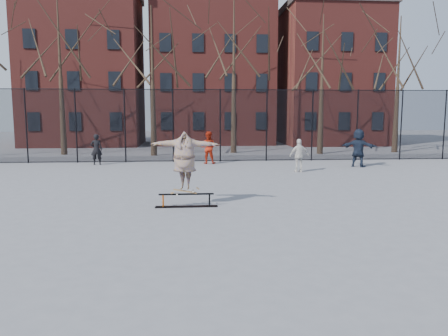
{
  "coord_description": "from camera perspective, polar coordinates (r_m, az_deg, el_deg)",
  "views": [
    {
      "loc": [
        -0.56,
        -11.16,
        2.81
      ],
      "look_at": [
        0.47,
        1.5,
        1.14
      ],
      "focal_mm": 35.0,
      "sensor_mm": 36.0,
      "label": 1
    }
  ],
  "objects": [
    {
      "name": "bystander_navy",
      "position": [
        22.97,
        17.16,
        2.54
      ],
      "size": [
        1.75,
        1.54,
        1.92
      ],
      "primitive_type": "imported",
      "rotation": [
        0.0,
        0.0,
        2.48
      ],
      "color": "#1A2334",
      "rests_on": "ground"
    },
    {
      "name": "skateboard",
      "position": [
        12.87,
        -5.11,
        -3.12
      ],
      "size": [
        0.74,
        0.18,
        0.09
      ],
      "primitive_type": null,
      "color": "#95613B",
      "rests_on": "skate_rail"
    },
    {
      "name": "skater",
      "position": [
        12.74,
        -5.16,
        0.8
      ],
      "size": [
        2.14,
        0.93,
        1.68
      ],
      "primitive_type": "imported",
      "rotation": [
        0.0,
        0.0,
        -0.18
      ],
      "color": "#623380",
      "rests_on": "skateboard"
    },
    {
      "name": "bystander_red",
      "position": [
        23.27,
        -2.1,
        2.68
      ],
      "size": [
        0.94,
        0.79,
        1.72
      ],
      "primitive_type": "imported",
      "rotation": [
        0.0,
        0.0,
        2.96
      ],
      "color": "#AB220F",
      "rests_on": "ground"
    },
    {
      "name": "skate_rail",
      "position": [
        12.93,
        -4.93,
        -4.38
      ],
      "size": [
        1.84,
        0.28,
        0.4
      ],
      "color": "black",
      "rests_on": "ground"
    },
    {
      "name": "bystander_black",
      "position": [
        23.74,
        -16.32,
        2.34
      ],
      "size": [
        0.63,
        0.45,
        1.61
      ],
      "primitive_type": "imported",
      "rotation": [
        0.0,
        0.0,
        3.26
      ],
      "color": "black",
      "rests_on": "ground"
    },
    {
      "name": "fence",
      "position": [
        24.18,
        -3.38,
        5.69
      ],
      "size": [
        34.03,
        0.07,
        4.0
      ],
      "color": "black",
      "rests_on": "ground"
    },
    {
      "name": "rowhouses",
      "position": [
        37.33,
        -2.74,
        12.49
      ],
      "size": [
        29.0,
        7.0,
        13.0
      ],
      "color": "maroon",
      "rests_on": "ground"
    },
    {
      "name": "tree_row",
      "position": [
        28.68,
        -4.16,
        16.59
      ],
      "size": [
        33.66,
        7.46,
        10.67
      ],
      "color": "black",
      "rests_on": "ground"
    },
    {
      "name": "ground",
      "position": [
        11.53,
        -1.75,
        -6.63
      ],
      "size": [
        100.0,
        100.0,
        0.0
      ],
      "primitive_type": "plane",
      "color": "slate"
    },
    {
      "name": "bystander_white",
      "position": [
        20.35,
        9.79,
        1.62
      ],
      "size": [
        0.92,
        0.44,
        1.53
      ],
      "primitive_type": "imported",
      "rotation": [
        0.0,
        0.0,
        3.21
      ],
      "color": "silver",
      "rests_on": "ground"
    }
  ]
}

